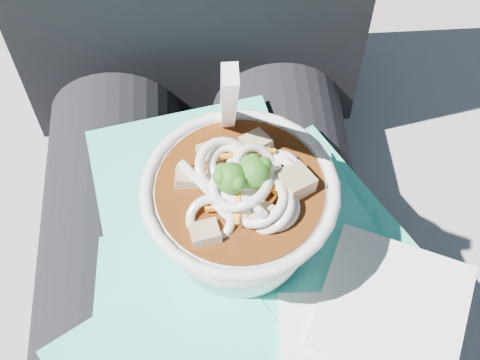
{
  "coord_description": "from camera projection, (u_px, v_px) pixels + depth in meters",
  "views": [
    {
      "loc": [
        0.01,
        -0.22,
        1.11
      ],
      "look_at": [
        0.03,
        0.03,
        0.72
      ],
      "focal_mm": 50.0,
      "sensor_mm": 36.0,
      "label": 1
    }
  ],
  "objects": [
    {
      "name": "plastic_bag",
      "position": [
        240.0,
        284.0,
        0.53
      ],
      "size": [
        0.32,
        0.39,
        0.01
      ],
      "color": "#2FC7AE",
      "rests_on": "lap"
    },
    {
      "name": "udon_bowl",
      "position": [
        241.0,
        207.0,
        0.5
      ],
      "size": [
        0.14,
        0.14,
        0.2
      ],
      "color": "white",
      "rests_on": "plastic_bag"
    },
    {
      "name": "stone_ledge",
      "position": [
        211.0,
        293.0,
        0.93
      ],
      "size": [
        1.01,
        0.51,
        0.48
      ],
      "primitive_type": "cube",
      "rotation": [
        0.0,
        0.0,
        -0.01
      ],
      "color": "gray",
      "rests_on": "ground"
    },
    {
      "name": "person_body",
      "position": [
        202.0,
        212.0,
        0.63
      ],
      "size": [
        0.34,
        0.94,
        1.02
      ],
      "color": "black",
      "rests_on": "ground"
    },
    {
      "name": "napkins",
      "position": [
        378.0,
        348.0,
        0.49
      ],
      "size": [
        0.16,
        0.19,
        0.01
      ],
      "color": "white",
      "rests_on": "plastic_bag"
    },
    {
      "name": "lap",
      "position": [
        207.0,
        313.0,
        0.59
      ],
      "size": [
        0.31,
        0.48,
        0.14
      ],
      "color": "black",
      "rests_on": "stone_ledge"
    }
  ]
}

